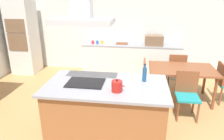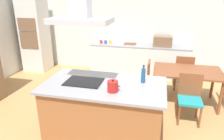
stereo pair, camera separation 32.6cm
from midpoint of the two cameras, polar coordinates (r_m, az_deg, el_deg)
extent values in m
plane|color=tan|center=(5.06, 4.32, -6.50)|extent=(16.00, 16.00, 0.00)
cube|color=silver|center=(6.33, 7.22, 11.65)|extent=(7.20, 0.10, 2.70)
cube|color=#995B33|center=(3.56, 0.57, -10.83)|extent=(1.86, 1.00, 0.86)
cube|color=gray|center=(3.35, 0.60, -4.21)|extent=(1.96, 1.10, 0.04)
cube|color=black|center=(3.42, -4.99, -3.26)|extent=(0.60, 0.44, 0.01)
cylinder|color=#B21E19|center=(3.06, 3.25, -4.54)|extent=(0.16, 0.16, 0.17)
sphere|color=black|center=(3.02, 3.29, -2.90)|extent=(0.03, 0.03, 0.03)
cone|color=#B21E19|center=(3.05, 5.12, -4.57)|extent=(0.06, 0.03, 0.04)
cylinder|color=navy|center=(3.42, 11.26, -1.58)|extent=(0.07, 0.07, 0.24)
cylinder|color=navy|center=(3.37, 11.42, 0.66)|extent=(0.03, 0.03, 0.05)
cylinder|color=black|center=(3.36, 11.45, 1.14)|extent=(0.03, 0.03, 0.01)
cube|color=silver|center=(6.15, 8.90, 2.52)|extent=(2.80, 0.62, 0.86)
cube|color=gray|center=(6.03, 9.12, 6.60)|extent=(2.80, 0.62, 0.04)
cube|color=brown|center=(5.99, 15.23, 7.62)|extent=(0.50, 0.38, 0.28)
cylinder|color=red|center=(6.15, -1.45, 7.72)|extent=(0.08, 0.08, 0.09)
cylinder|color=#2D56B2|center=(6.12, -0.24, 7.66)|extent=(0.08, 0.08, 0.09)
cylinder|color=gold|center=(6.14, 1.06, 7.69)|extent=(0.08, 0.08, 0.09)
cube|color=brown|center=(6.10, 6.54, 7.15)|extent=(0.34, 0.24, 0.02)
cube|color=silver|center=(6.76, -19.06, 9.11)|extent=(0.70, 0.64, 2.20)
cube|color=brown|center=(6.44, -20.97, 11.55)|extent=(0.56, 0.02, 0.36)
cube|color=brown|center=(6.51, -20.48, 7.65)|extent=(0.56, 0.02, 0.48)
cube|color=brown|center=(4.71, 21.88, -0.37)|extent=(1.40, 0.90, 0.04)
cylinder|color=brown|center=(4.45, 13.95, -5.90)|extent=(0.06, 0.06, 0.71)
cylinder|color=brown|center=(4.66, 29.45, -6.84)|extent=(0.06, 0.06, 0.71)
cylinder|color=brown|center=(5.13, 13.97, -2.36)|extent=(0.06, 0.06, 0.71)
cylinder|color=brown|center=(5.31, 27.45, -3.33)|extent=(0.06, 0.06, 0.71)
cube|color=teal|center=(4.14, 22.69, -7.80)|extent=(0.42, 0.42, 0.04)
cube|color=brown|center=(4.21, 22.76, -3.72)|extent=(0.42, 0.04, 0.44)
cylinder|color=brown|center=(4.13, 25.13, -11.84)|extent=(0.04, 0.04, 0.41)
cylinder|color=brown|center=(4.06, 20.09, -11.64)|extent=(0.04, 0.04, 0.41)
cylinder|color=brown|center=(4.44, 24.28, -9.44)|extent=(0.04, 0.04, 0.41)
cylinder|color=brown|center=(4.37, 19.61, -9.20)|extent=(0.04, 0.04, 0.41)
cube|color=teal|center=(5.51, 20.48, -0.65)|extent=(0.42, 0.42, 0.04)
cube|color=brown|center=(5.25, 21.01, 1.09)|extent=(0.42, 0.04, 0.44)
cylinder|color=brown|center=(5.73, 18.24, -2.00)|extent=(0.04, 0.04, 0.41)
cylinder|color=brown|center=(5.78, 21.79, -2.26)|extent=(0.04, 0.04, 0.41)
cylinder|color=brown|center=(5.40, 18.51, -3.40)|extent=(0.04, 0.04, 0.41)
cylinder|color=brown|center=(5.45, 22.27, -3.66)|extent=(0.04, 0.04, 0.41)
cylinder|color=brown|center=(5.25, 29.76, -5.77)|extent=(0.04, 0.04, 0.41)
cube|color=teal|center=(4.76, 9.46, -2.82)|extent=(0.42, 0.42, 0.04)
cube|color=brown|center=(4.67, 11.95, -0.29)|extent=(0.04, 0.42, 0.44)
cylinder|color=brown|center=(4.70, 6.94, -6.00)|extent=(0.04, 0.04, 0.41)
cylinder|color=brown|center=(5.02, 7.42, -4.24)|extent=(0.04, 0.04, 0.41)
cylinder|color=brown|center=(4.68, 11.35, -6.37)|extent=(0.04, 0.04, 0.41)
cylinder|color=brown|center=(5.01, 11.53, -4.58)|extent=(0.04, 0.04, 0.41)
cube|color=#ADADB2|center=(3.17, -5.54, 13.32)|extent=(0.90, 0.55, 0.08)
camera|label=1|loc=(0.16, -87.45, 0.93)|focal=33.40mm
camera|label=2|loc=(0.16, 92.55, -0.93)|focal=33.40mm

